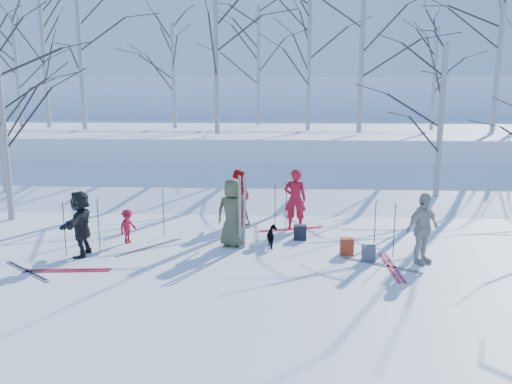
# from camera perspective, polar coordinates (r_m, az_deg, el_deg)

# --- Properties ---
(ground) EXTENTS (120.00, 120.00, 0.00)m
(ground) POSITION_cam_1_polar(r_m,az_deg,el_deg) (12.19, -0.42, -7.38)
(ground) COLOR white
(ground) RESTS_ON ground
(snow_ramp) EXTENTS (70.00, 9.49, 4.12)m
(snow_ramp) POSITION_cam_1_polar(r_m,az_deg,el_deg) (18.92, 0.98, -0.19)
(snow_ramp) COLOR white
(snow_ramp) RESTS_ON ground
(snow_plateau) EXTENTS (70.00, 18.00, 2.20)m
(snow_plateau) POSITION_cam_1_polar(r_m,az_deg,el_deg) (28.69, 1.83, 5.41)
(snow_plateau) COLOR white
(snow_plateau) RESTS_ON ground
(far_hill) EXTENTS (90.00, 30.00, 6.00)m
(far_hill) POSITION_cam_1_polar(r_m,az_deg,el_deg) (49.58, 2.51, 9.00)
(far_hill) COLOR white
(far_hill) RESTS_ON ground
(skier_olive_center) EXTENTS (0.96, 0.73, 1.77)m
(skier_olive_center) POSITION_cam_1_polar(r_m,az_deg,el_deg) (12.79, -2.68, -2.37)
(skier_olive_center) COLOR #484E2E
(skier_olive_center) RESTS_ON ground
(skier_red_north) EXTENTS (0.66, 0.45, 1.77)m
(skier_red_north) POSITION_cam_1_polar(r_m,az_deg,el_deg) (14.46, 4.50, -0.81)
(skier_red_north) COLOR #AE1022
(skier_red_north) RESTS_ON ground
(skier_redor_behind) EXTENTS (1.03, 0.98, 1.68)m
(skier_redor_behind) POSITION_cam_1_polar(r_m,az_deg,el_deg) (14.92, -2.05, -0.59)
(skier_redor_behind) COLOR red
(skier_redor_behind) RESTS_ON ground
(skier_red_seated) EXTENTS (0.52, 0.67, 0.91)m
(skier_red_seated) POSITION_cam_1_polar(r_m,az_deg,el_deg) (13.57, -14.43, -3.80)
(skier_red_seated) COLOR #AE1022
(skier_red_seated) RESTS_ON ground
(skier_cream_east) EXTENTS (1.03, 0.90, 1.67)m
(skier_cream_east) POSITION_cam_1_polar(r_m,az_deg,el_deg) (12.12, 18.49, -3.97)
(skier_cream_east) COLOR beige
(skier_cream_east) RESTS_ON ground
(skier_grey_west) EXTENTS (0.51, 1.50, 1.61)m
(skier_grey_west) POSITION_cam_1_polar(r_m,az_deg,el_deg) (12.78, -19.40, -3.40)
(skier_grey_west) COLOR black
(skier_grey_west) RESTS_ON ground
(dog) EXTENTS (0.37, 0.68, 0.55)m
(dog) POSITION_cam_1_polar(r_m,az_deg,el_deg) (12.83, 1.91, -5.16)
(dog) COLOR black
(dog) RESTS_ON ground
(upright_ski_left) EXTENTS (0.07, 0.16, 1.90)m
(upright_ski_left) POSITION_cam_1_polar(r_m,az_deg,el_deg) (12.50, -1.84, -2.38)
(upright_ski_left) COLOR silver
(upright_ski_left) RESTS_ON ground
(upright_ski_right) EXTENTS (0.14, 0.23, 1.89)m
(upright_ski_right) POSITION_cam_1_polar(r_m,az_deg,el_deg) (12.54, -1.34, -2.33)
(upright_ski_right) COLOR silver
(upright_ski_right) RESTS_ON ground
(ski_pair_a) EXTENTS (1.88, 2.08, 0.02)m
(ski_pair_a) POSITION_cam_1_polar(r_m,az_deg,el_deg) (11.97, 13.94, -8.03)
(ski_pair_a) COLOR silver
(ski_pair_a) RESTS_ON ground
(ski_pair_b) EXTENTS (0.28, 1.91, 0.02)m
(ski_pair_b) POSITION_cam_1_polar(r_m,az_deg,el_deg) (11.84, 15.27, -8.31)
(ski_pair_b) COLOR red
(ski_pair_b) RESTS_ON ground
(ski_pair_c) EXTENTS (2.03, 2.09, 0.02)m
(ski_pair_c) POSITION_cam_1_polar(r_m,az_deg,el_deg) (13.16, -12.05, -6.18)
(ski_pair_c) COLOR silver
(ski_pair_c) RESTS_ON ground
(ski_pair_d) EXTENTS (2.03, 2.09, 0.02)m
(ski_pair_d) POSITION_cam_1_polar(r_m,az_deg,el_deg) (12.32, -24.71, -8.20)
(ski_pair_d) COLOR silver
(ski_pair_d) RESTS_ON ground
(ski_pair_e) EXTENTS (1.29, 2.01, 0.02)m
(ski_pair_e) POSITION_cam_1_polar(r_m,az_deg,el_deg) (14.58, 4.00, -4.25)
(ski_pair_e) COLOR red
(ski_pair_e) RESTS_ON ground
(ski_pair_f) EXTENTS (0.56, 1.94, 0.02)m
(ski_pair_f) POSITION_cam_1_polar(r_m,az_deg,el_deg) (12.01, -20.72, -8.38)
(ski_pair_f) COLOR red
(ski_pair_f) RESTS_ON ground
(ski_pole_a) EXTENTS (0.02, 0.02, 1.34)m
(ski_pole_a) POSITION_cam_1_polar(r_m,az_deg,el_deg) (13.91, -10.53, -2.36)
(ski_pole_a) COLOR black
(ski_pole_a) RESTS_ON ground
(ski_pole_b) EXTENTS (0.02, 0.02, 1.34)m
(ski_pole_b) POSITION_cam_1_polar(r_m,az_deg,el_deg) (14.22, 2.20, -1.87)
(ski_pole_b) COLOR black
(ski_pole_b) RESTS_ON ground
(ski_pole_c) EXTENTS (0.02, 0.02, 1.34)m
(ski_pole_c) POSITION_cam_1_polar(r_m,az_deg,el_deg) (13.02, -17.55, -3.63)
(ski_pole_c) COLOR black
(ski_pole_c) RESTS_ON ground
(ski_pole_d) EXTENTS (0.02, 0.02, 1.34)m
(ski_pole_d) POSITION_cam_1_polar(r_m,az_deg,el_deg) (12.67, 13.44, -3.81)
(ski_pole_d) COLOR black
(ski_pole_d) RESTS_ON ground
(ski_pole_e) EXTENTS (0.02, 0.02, 1.34)m
(ski_pole_e) POSITION_cam_1_polar(r_m,az_deg,el_deg) (12.91, -21.04, -3.98)
(ski_pole_e) COLOR black
(ski_pole_e) RESTS_ON ground
(ski_pole_f) EXTENTS (0.02, 0.02, 1.34)m
(ski_pole_f) POSITION_cam_1_polar(r_m,az_deg,el_deg) (14.60, 3.47, -1.54)
(ski_pole_f) COLOR black
(ski_pole_f) RESTS_ON ground
(ski_pole_g) EXTENTS (0.02, 0.02, 1.34)m
(ski_pole_g) POSITION_cam_1_polar(r_m,az_deg,el_deg) (12.42, 15.52, -4.22)
(ski_pole_g) COLOR black
(ski_pole_g) RESTS_ON ground
(backpack_red) EXTENTS (0.32, 0.22, 0.42)m
(backpack_red) POSITION_cam_1_polar(r_m,az_deg,el_deg) (12.45, 10.33, -6.16)
(backpack_red) COLOR #B3361B
(backpack_red) RESTS_ON ground
(backpack_grey) EXTENTS (0.30, 0.20, 0.38)m
(backpack_grey) POSITION_cam_1_polar(r_m,az_deg,el_deg) (12.09, 12.73, -6.88)
(backpack_grey) COLOR #515258
(backpack_grey) RESTS_ON ground
(backpack_dark) EXTENTS (0.34, 0.24, 0.40)m
(backpack_dark) POSITION_cam_1_polar(r_m,az_deg,el_deg) (13.55, 5.05, -4.62)
(backpack_dark) COLOR black
(backpack_dark) RESTS_ON ground
(birch_plateau_a) EXTENTS (5.24, 5.24, 6.63)m
(birch_plateau_a) POSITION_cam_1_polar(r_m,az_deg,el_deg) (27.53, -23.07, 13.72)
(birch_plateau_a) COLOR silver
(birch_plateau_a) RESTS_ON snow_plateau
(birch_plateau_b) EXTENTS (5.32, 5.32, 6.75)m
(birch_plateau_b) POSITION_cam_1_polar(r_m,az_deg,el_deg) (22.43, 12.00, 15.27)
(birch_plateau_b) COLOR silver
(birch_plateau_b) RESTS_ON snow_plateau
(birch_plateau_c) EXTENTS (4.69, 4.69, 5.84)m
(birch_plateau_c) POSITION_cam_1_polar(r_m,az_deg,el_deg) (23.59, 6.08, 14.14)
(birch_plateau_c) COLOR silver
(birch_plateau_c) RESTS_ON snow_plateau
(birch_plateau_d) EXTENTS (4.41, 4.41, 5.45)m
(birch_plateau_d) POSITION_cam_1_polar(r_m,az_deg,el_deg) (28.22, -25.65, 12.23)
(birch_plateau_d) COLOR silver
(birch_plateau_d) RESTS_ON snow_plateau
(birch_plateau_e) EXTENTS (4.10, 4.10, 4.99)m
(birch_plateau_e) POSITION_cam_1_polar(r_m,az_deg,el_deg) (25.15, -9.41, 12.89)
(birch_plateau_e) COLOR silver
(birch_plateau_e) RESTS_ON snow_plateau
(birch_plateau_f) EXTENTS (3.86, 3.86, 4.66)m
(birch_plateau_f) POSITION_cam_1_polar(r_m,az_deg,el_deg) (24.93, 19.71, 12.04)
(birch_plateau_f) COLOR silver
(birch_plateau_f) RESTS_ON snow_plateau
(birch_plateau_g) EXTENTS (5.93, 5.93, 7.61)m
(birch_plateau_g) POSITION_cam_1_polar(r_m,az_deg,el_deg) (25.00, 26.11, 14.96)
(birch_plateau_g) COLOR silver
(birch_plateau_g) RESTS_ON snow_plateau
(birch_plateau_h) EXTENTS (5.67, 5.67, 7.25)m
(birch_plateau_h) POSITION_cam_1_polar(r_m,az_deg,el_deg) (25.24, -19.47, 14.98)
(birch_plateau_h) COLOR silver
(birch_plateau_h) RESTS_ON snow_plateau
(birch_plateau_j) EXTENTS (5.33, 5.33, 6.76)m
(birch_plateau_j) POSITION_cam_1_polar(r_m,az_deg,el_deg) (21.40, -4.58, 15.70)
(birch_plateau_j) COLOR silver
(birch_plateau_j) RESTS_ON snow_plateau
(birch_plateau_k) EXTENTS (4.93, 4.93, 6.19)m
(birch_plateau_k) POSITION_cam_1_polar(r_m,az_deg,el_deg) (27.39, 0.28, 14.14)
(birch_plateau_k) COLOR silver
(birch_plateau_k) RESTS_ON snow_plateau
(birch_edge_a) EXTENTS (4.94, 4.94, 6.20)m
(birch_edge_a) POSITION_cam_1_polar(r_m,az_deg,el_deg) (17.05, -27.00, 7.34)
(birch_edge_a) COLOR silver
(birch_edge_a) RESTS_ON ground
(birch_edge_d) EXTENTS (4.73, 4.73, 5.91)m
(birch_edge_d) POSITION_cam_1_polar(r_m,az_deg,el_deg) (19.85, -27.25, 7.28)
(birch_edge_d) COLOR silver
(birch_edge_d) RESTS_ON ground
(birch_edge_e) EXTENTS (4.47, 4.47, 5.53)m
(birch_edge_e) POSITION_cam_1_polar(r_m,az_deg,el_deg) (17.90, 20.33, 6.92)
(birch_edge_e) COLOR silver
(birch_edge_e) RESTS_ON ground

